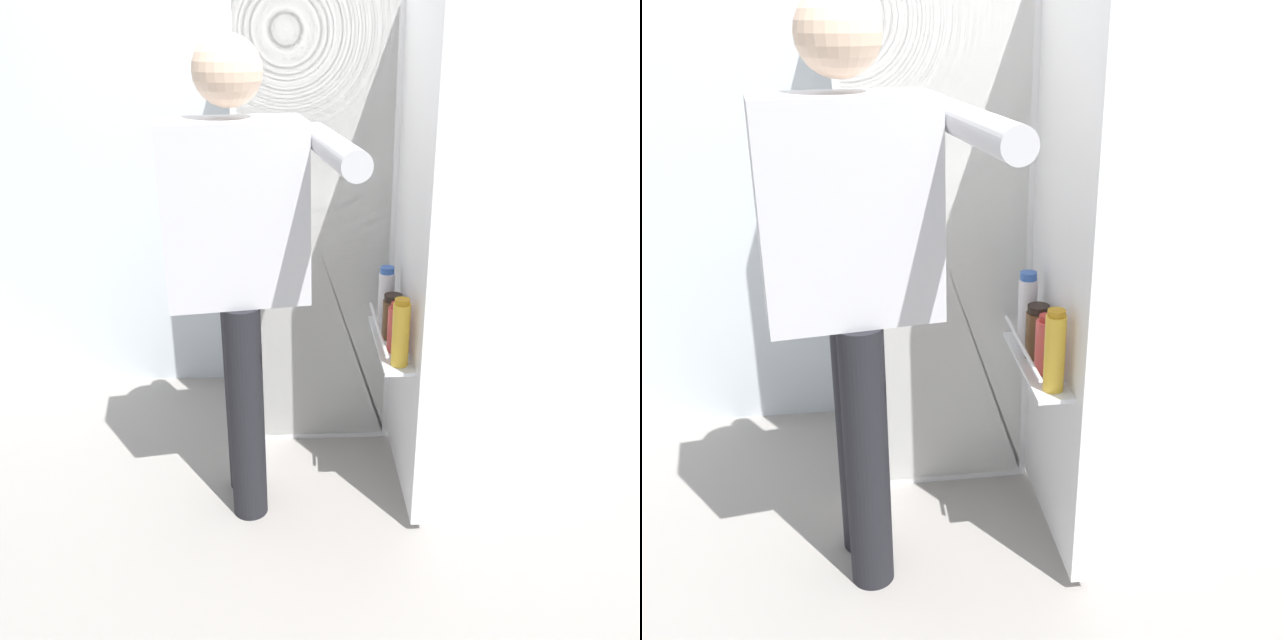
{
  "view_description": "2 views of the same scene",
  "coord_description": "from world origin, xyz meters",
  "views": [
    {
      "loc": [
        -0.1,
        -2.15,
        1.58
      ],
      "look_at": [
        -0.0,
        -0.1,
        0.7
      ],
      "focal_mm": 37.74,
      "sensor_mm": 36.0,
      "label": 1
    },
    {
      "loc": [
        -0.25,
        -1.95,
        1.51
      ],
      "look_at": [
        0.03,
        -0.05,
        0.73
      ],
      "focal_mm": 42.07,
      "sensor_mm": 36.0,
      "label": 2
    }
  ],
  "objects": [
    {
      "name": "ground_plane",
      "position": [
        0.0,
        0.0,
        0.0
      ],
      "size": [
        6.93,
        6.93,
        0.0
      ],
      "primitive_type": "plane",
      "color": "gray"
    },
    {
      "name": "person",
      "position": [
        -0.26,
        -0.12,
        0.94
      ],
      "size": [
        0.6,
        0.7,
        1.58
      ],
      "color": "black",
      "rests_on": "ground_plane"
    },
    {
      "name": "kitchen_wall",
      "position": [
        0.0,
        0.86,
        1.23
      ],
      "size": [
        4.4,
        0.1,
        2.46
      ],
      "primitive_type": "cube",
      "color": "silver",
      "rests_on": "ground_plane"
    },
    {
      "name": "refrigerator",
      "position": [
        0.02,
        0.48,
        0.86
      ],
      "size": [
        0.64,
        1.15,
        1.72
      ],
      "color": "white",
      "rests_on": "ground_plane"
    }
  ]
}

